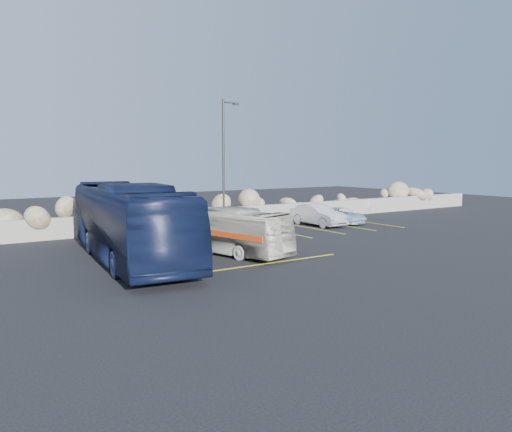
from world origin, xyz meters
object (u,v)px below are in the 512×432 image
lamppost (224,161)px  car_b (318,215)px  car_d (340,216)px  car_a (222,223)px  tour_coach (129,222)px  vintage_bus (221,230)px

lamppost → car_b: (6.54, -1.11, -3.59)m
car_d → car_a: bearing=173.1°
lamppost → car_a: (-0.69, -0.88, -3.62)m
lamppost → car_d: size_ratio=2.05×
tour_coach → car_b: 15.09m
lamppost → car_a: size_ratio=2.01×
vintage_bus → car_b: (10.15, 4.82, -0.37)m
lamppost → car_a: 3.78m
car_d → car_b: bearing=175.9°
tour_coach → car_a: bearing=37.9°
tour_coach → lamppost: bearing=40.2°
car_a → car_b: car_b is taller
car_b → car_d: (2.05, 0.06, -0.17)m
lamppost → car_b: 7.54m
car_a → car_b: 7.23m
car_b → car_d: size_ratio=1.10×
lamppost → tour_coach: bearing=-145.7°
car_b → vintage_bus: bearing=-156.2°
vintage_bus → car_b: bearing=12.2°
vintage_bus → car_d: bearing=8.6°
vintage_bus → car_b: vintage_bus is taller
tour_coach → car_a: 8.56m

